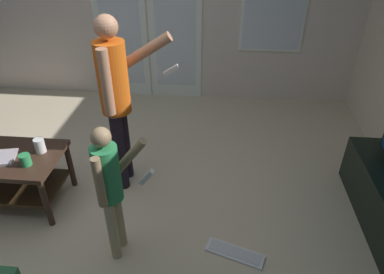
{
  "coord_description": "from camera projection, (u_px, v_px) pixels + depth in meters",
  "views": [
    {
      "loc": [
        1.0,
        -2.08,
        2.16
      ],
      "look_at": [
        0.8,
        0.03,
        0.78
      ],
      "focal_mm": 32.38,
      "sensor_mm": 36.0,
      "label": 1
    }
  ],
  "objects": [
    {
      "name": "ground_plane",
      "position": [
        100.0,
        210.0,
        3.0
      ],
      "size": [
        5.45,
        4.66,
        0.02
      ],
      "primitive_type": "cube",
      "color": "beige"
    },
    {
      "name": "coffee_table",
      "position": [
        3.0,
        168.0,
        2.9
      ],
      "size": [
        0.99,
        0.56,
        0.49
      ],
      "color": "#39251A",
      "rests_on": "ground_plane"
    },
    {
      "name": "person_adult",
      "position": [
        116.0,
        92.0,
        2.81
      ],
      "size": [
        0.63,
        0.42,
        1.55
      ],
      "color": "black",
      "rests_on": "ground_plane"
    },
    {
      "name": "person_child",
      "position": [
        110.0,
        184.0,
        2.29
      ],
      "size": [
        0.38,
        0.29,
        1.09
      ],
      "color": "tan",
      "rests_on": "ground_plane"
    },
    {
      "name": "loose_keyboard",
      "position": [
        235.0,
        253.0,
        2.6
      ],
      "size": [
        0.46,
        0.26,
        0.02
      ],
      "color": "white",
      "rests_on": "ground_plane"
    },
    {
      "name": "cup_near_edge",
      "position": [
        40.0,
        146.0,
        2.84
      ],
      "size": [
        0.08,
        0.08,
        0.12
      ],
      "primitive_type": "cylinder",
      "color": "white",
      "rests_on": "coffee_table"
    },
    {
      "name": "cup_by_laptop",
      "position": [
        25.0,
        160.0,
        2.7
      ],
      "size": [
        0.09,
        0.09,
        0.09
      ],
      "primitive_type": "cylinder",
      "color": "#2F9451",
      "rests_on": "coffee_table"
    }
  ]
}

